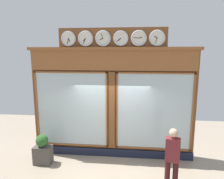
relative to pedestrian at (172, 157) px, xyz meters
The scene contains 4 objects.
shop_facade 2.63m from the pedestrian, 45.13° to the right, with size 5.56×0.42×4.33m.
pedestrian is the anchor object (origin of this frame).
planter_box 4.05m from the pedestrian, 12.99° to the right, with size 0.56×0.36×0.59m, color #4C4742.
planter_shrub 4.00m from the pedestrian, 12.99° to the right, with size 0.39×0.39×0.39m, color #285623.
Camera 1 is at (-0.67, 6.52, 3.55)m, focal length 32.51 mm.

